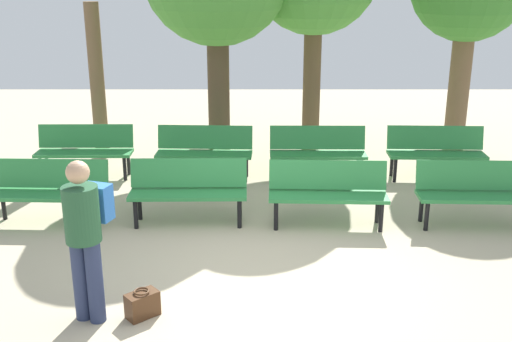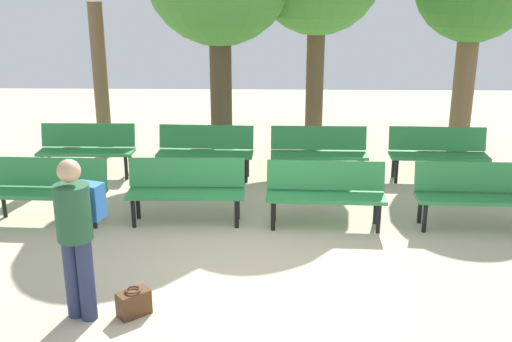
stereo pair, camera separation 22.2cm
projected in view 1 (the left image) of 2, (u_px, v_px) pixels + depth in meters
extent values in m
plane|color=#BCAD8E|center=(256.00, 276.00, 6.89)|extent=(24.00, 24.00, 0.00)
cube|color=#2D8442|center=(46.00, 195.00, 8.20)|extent=(1.61, 0.49, 0.05)
cube|color=#2D8442|center=(49.00, 173.00, 8.31)|extent=(1.60, 0.18, 0.40)
cylinder|color=black|center=(95.00, 216.00, 8.09)|extent=(0.06, 0.06, 0.40)
cylinder|color=black|center=(2.00, 206.00, 8.44)|extent=(0.06, 0.06, 0.40)
cylinder|color=black|center=(101.00, 207.00, 8.40)|extent=(0.06, 0.06, 0.40)
cube|color=#2D8442|center=(187.00, 194.00, 8.23)|extent=(1.61, 0.46, 0.05)
cube|color=#2D8442|center=(188.00, 173.00, 8.34)|extent=(1.60, 0.15, 0.40)
cylinder|color=black|center=(134.00, 215.00, 8.13)|extent=(0.06, 0.06, 0.40)
cylinder|color=black|center=(238.00, 214.00, 8.16)|extent=(0.06, 0.06, 0.40)
cylinder|color=black|center=(138.00, 206.00, 8.44)|extent=(0.06, 0.06, 0.40)
cylinder|color=black|center=(238.00, 205.00, 8.46)|extent=(0.06, 0.06, 0.40)
cube|color=#2D8442|center=(327.00, 196.00, 8.15)|extent=(1.62, 0.50, 0.05)
cube|color=#2D8442|center=(326.00, 175.00, 8.26)|extent=(1.60, 0.18, 0.40)
cylinder|color=black|center=(275.00, 216.00, 8.09)|extent=(0.06, 0.06, 0.40)
cylinder|color=black|center=(380.00, 217.00, 8.04)|extent=(0.06, 0.06, 0.40)
cylinder|color=black|center=(275.00, 207.00, 8.39)|extent=(0.06, 0.06, 0.40)
cylinder|color=black|center=(376.00, 209.00, 8.34)|extent=(0.06, 0.06, 0.40)
cube|color=#2D8442|center=(476.00, 197.00, 8.14)|extent=(1.61, 0.49, 0.05)
cube|color=#2D8442|center=(474.00, 175.00, 8.25)|extent=(1.60, 0.18, 0.40)
cylinder|color=black|center=(425.00, 216.00, 8.08)|extent=(0.06, 0.06, 0.40)
cylinder|color=black|center=(420.00, 208.00, 8.38)|extent=(0.06, 0.06, 0.40)
cube|color=#2D8442|center=(83.00, 153.00, 10.15)|extent=(1.60, 0.45, 0.05)
cube|color=#2D8442|center=(85.00, 136.00, 10.26)|extent=(1.60, 0.14, 0.40)
cylinder|color=black|center=(39.00, 169.00, 10.06)|extent=(0.06, 0.06, 0.40)
cylinder|color=black|center=(123.00, 169.00, 10.07)|extent=(0.06, 0.06, 0.40)
cylinder|color=black|center=(46.00, 163.00, 10.36)|extent=(0.06, 0.06, 0.40)
cylinder|color=black|center=(127.00, 163.00, 10.38)|extent=(0.06, 0.06, 0.40)
cube|color=#2D8442|center=(203.00, 154.00, 10.08)|extent=(1.62, 0.51, 0.05)
cube|color=#2D8442|center=(204.00, 137.00, 10.20)|extent=(1.60, 0.19, 0.40)
cylinder|color=black|center=(160.00, 170.00, 10.03)|extent=(0.06, 0.06, 0.40)
cylinder|color=black|center=(244.00, 171.00, 9.97)|extent=(0.06, 0.06, 0.40)
cylinder|color=black|center=(164.00, 164.00, 10.33)|extent=(0.06, 0.06, 0.40)
cylinder|color=black|center=(245.00, 165.00, 10.28)|extent=(0.06, 0.06, 0.40)
cube|color=#2D8442|center=(317.00, 155.00, 10.06)|extent=(1.60, 0.45, 0.05)
cube|color=#2D8442|center=(316.00, 137.00, 10.18)|extent=(1.60, 0.13, 0.40)
cylinder|color=black|center=(275.00, 171.00, 9.98)|extent=(0.06, 0.06, 0.40)
cylinder|color=black|center=(360.00, 171.00, 9.98)|extent=(0.06, 0.06, 0.40)
cylinder|color=black|center=(274.00, 165.00, 10.29)|extent=(0.06, 0.06, 0.40)
cylinder|color=black|center=(357.00, 165.00, 10.28)|extent=(0.06, 0.06, 0.40)
cube|color=#2D8442|center=(435.00, 155.00, 10.06)|extent=(1.62, 0.50, 0.05)
cube|color=#2D8442|center=(434.00, 137.00, 10.18)|extent=(1.60, 0.18, 0.40)
cylinder|color=black|center=(394.00, 170.00, 10.00)|extent=(0.06, 0.06, 0.40)
cylinder|color=black|center=(479.00, 171.00, 9.96)|extent=(0.06, 0.06, 0.40)
cylinder|color=black|center=(390.00, 164.00, 10.31)|extent=(0.06, 0.06, 0.40)
cylinder|color=black|center=(473.00, 165.00, 10.26)|extent=(0.06, 0.06, 0.40)
cylinder|color=brown|center=(96.00, 82.00, 11.05)|extent=(0.27, 0.27, 2.84)
cylinder|color=brown|center=(457.00, 87.00, 11.47)|extent=(0.39, 0.39, 2.52)
cylinder|color=brown|center=(310.00, 83.00, 11.45)|extent=(0.33, 0.33, 2.69)
cylinder|color=#4C3A28|center=(217.00, 90.00, 10.95)|extent=(0.39, 0.39, 2.60)
cylinder|color=navy|center=(94.00, 282.00, 5.87)|extent=(0.16, 0.16, 0.85)
cylinder|color=navy|center=(80.00, 280.00, 5.92)|extent=(0.16, 0.16, 0.85)
cylinder|color=#235133|center=(80.00, 214.00, 5.68)|extent=(0.43, 0.43, 0.55)
sphere|color=tan|center=(76.00, 172.00, 5.55)|extent=(0.22, 0.22, 0.22)
cube|color=blue|center=(96.00, 202.00, 5.91)|extent=(0.32, 0.26, 0.36)
cube|color=#4C2D19|center=(141.00, 305.00, 6.03)|extent=(0.36, 0.34, 0.26)
torus|color=#4C2D19|center=(140.00, 291.00, 5.99)|extent=(0.16, 0.16, 0.02)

